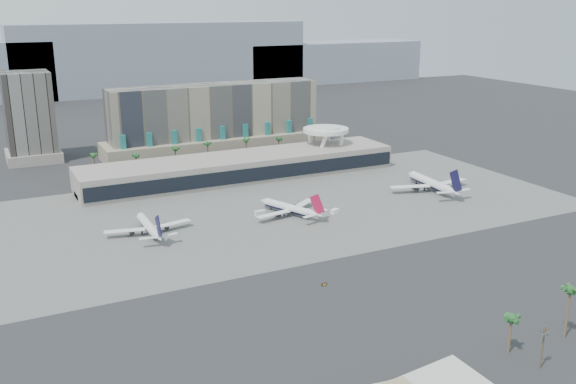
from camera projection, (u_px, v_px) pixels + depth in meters
name	position (u px, v px, depth m)	size (l,w,h in m)	color
ground	(350.00, 245.00, 247.51)	(900.00, 900.00, 0.00)	#232326
apron_pad	(287.00, 206.00, 294.75)	(260.00, 130.00, 0.06)	#5B5B59
mountain_ridge	(132.00, 63.00, 654.57)	(680.00, 60.00, 70.00)	gray
hotel	(216.00, 125.00, 396.80)	(140.00, 30.00, 42.00)	gray
office_tower	(30.00, 122.00, 372.33)	(30.00, 30.00, 52.00)	black
terminal	(241.00, 166.00, 340.00)	(170.00, 32.50, 14.50)	#A69C92
saucer_structure	(326.00, 133.00, 365.31)	(26.00, 26.00, 21.89)	white
palm_row	(229.00, 145.00, 372.05)	(157.80, 2.80, 13.10)	brown
utility_pole	(543.00, 343.00, 162.09)	(3.20, 0.85, 12.00)	#4C3826
airliner_left	(149.00, 226.00, 258.29)	(35.87, 36.89, 12.74)	white
airliner_centre	(290.00, 208.00, 281.24)	(33.94, 35.00, 12.80)	white
airliner_right	(432.00, 183.00, 317.11)	(43.69, 45.10, 15.56)	white
service_vehicle_a	(260.00, 213.00, 281.10)	(4.67, 2.28, 2.28)	silver
service_vehicle_b	(335.00, 211.00, 284.01)	(3.80, 2.17, 1.96)	white
taxiway_sign	(324.00, 284.00, 211.71)	(2.05, 0.57, 0.92)	black
near_palm_a	(511.00, 323.00, 168.82)	(6.00, 6.00, 11.58)	brown
near_palm_b	(570.00, 295.00, 175.68)	(6.00, 6.00, 15.77)	brown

